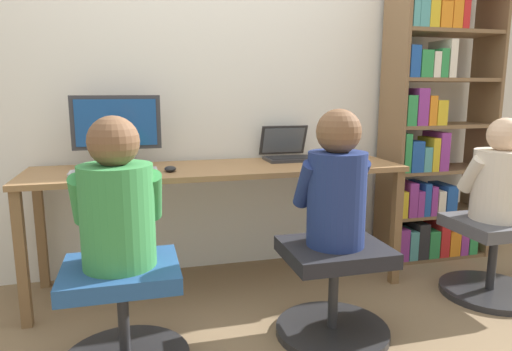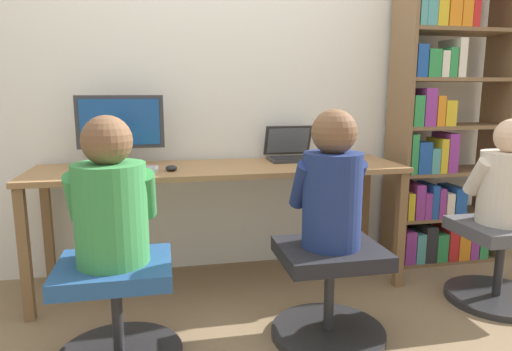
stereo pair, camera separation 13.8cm
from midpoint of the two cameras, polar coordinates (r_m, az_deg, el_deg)
ground_plane at (r=2.63m, az=-4.76°, el=-15.87°), size 14.00×14.00×0.00m
wall_back at (r=2.99m, az=-7.38°, el=12.98°), size 10.00×0.05×2.60m
desk at (r=2.69m, az=-6.06°, el=-0.44°), size 2.15×0.57×0.73m
desktop_monitor at (r=2.75m, az=-18.40°, el=5.38°), size 0.49×0.21×0.41m
laptop at (r=2.94m, az=2.66°, el=2.90°), size 0.31×0.29×0.21m
keyboard at (r=2.56m, az=-18.81°, el=0.43°), size 0.45×0.13×0.03m
computer_mouse_by_keyboard at (r=2.55m, az=-12.19°, el=0.82°), size 0.06×0.09×0.03m
office_chair_left at (r=2.12m, az=-18.14°, el=-16.05°), size 0.55×0.55×0.46m
office_chair_right at (r=2.27m, az=7.90°, el=-13.70°), size 0.55×0.55×0.46m
person_at_monitor at (r=1.96m, az=-18.95°, el=-3.16°), size 0.37×0.31×0.62m
person_at_laptop at (r=2.12m, az=8.20°, el=-1.20°), size 0.33×0.29×0.64m
bookshelf at (r=3.32m, az=19.83°, el=4.32°), size 0.75×0.31×1.87m
office_chair_side at (r=2.95m, az=26.30°, el=-8.92°), size 0.55×0.55×0.46m
person_near_shelf at (r=2.84m, az=27.01°, el=-0.15°), size 0.36×0.30×0.57m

